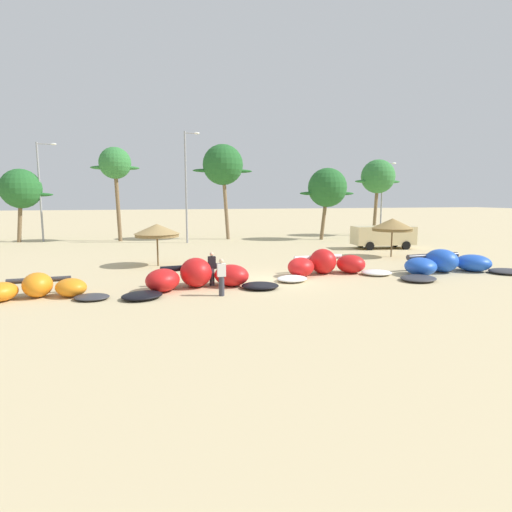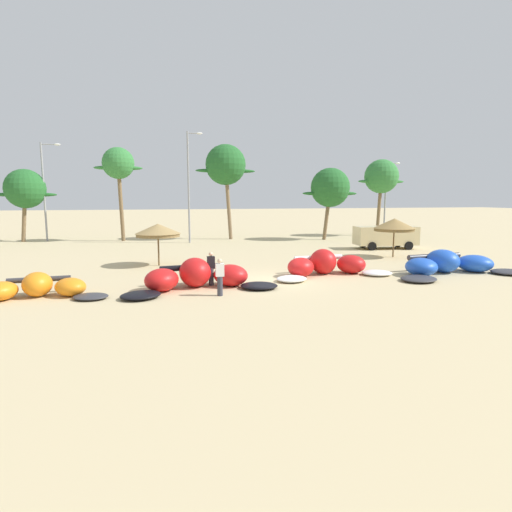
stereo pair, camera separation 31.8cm
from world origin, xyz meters
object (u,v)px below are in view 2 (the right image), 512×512
parked_van (384,235)px  lamppost_west_center (190,182)px  person_near_kites (220,277)px  lamppost_east_center (387,194)px  kite_far_left (36,289)px  kite_center (448,265)px  palm_left_of_gap (226,165)px  kite_left (197,277)px  lamppost_west (45,187)px  palm_center_left (330,188)px  palm_left (118,165)px  beach_umbrella_middle (394,225)px  palm_center_right (381,177)px  person_by_umbrellas (211,269)px  kite_left_of_center (326,265)px  palm_leftmost (25,189)px  beach_umbrella_near_van (158,230)px

parked_van → lamppost_west_center: 17.87m
person_near_kites → lamppost_east_center: 34.74m
kite_far_left → kite_center: size_ratio=0.72×
parked_van → palm_left_of_gap: (-11.26, 11.01, 6.25)m
kite_left → person_near_kites: (0.80, -1.74, 0.29)m
parked_van → lamppost_west: (-28.24, 13.05, 4.10)m
palm_left_of_gap → lamppost_east_center: 18.89m
kite_center → lamppost_east_center: (10.03, 23.35, 4.11)m
parked_van → person_near_kites: parked_van is taller
palm_center_left → palm_left: bearing=170.0°
kite_center → beach_umbrella_middle: size_ratio=2.92×
palm_left → palm_center_right: size_ratio=1.07×
kite_center → person_by_umbrellas: bearing=179.8°
palm_left_of_gap → lamppost_west: 17.24m
kite_left_of_center → person_near_kites: (-6.43, -3.47, 0.29)m
beach_umbrella_middle → palm_leftmost: palm_leftmost is taller
palm_left_of_gap → beach_umbrella_near_van: bearing=-114.3°
palm_leftmost → palm_left: size_ratio=0.77×
person_near_kites → palm_left_of_gap: bearing=79.4°
kite_left_of_center → palm_left: bearing=119.2°
beach_umbrella_near_van → palm_center_left: palm_center_left is taller
lamppost_west_center → palm_center_left: bearing=-1.3°
beach_umbrella_near_van → lamppost_west: size_ratio=0.30×
beach_umbrella_middle → lamppost_west_center: (-13.06, 13.10, 3.27)m
parked_van → palm_left_of_gap: size_ratio=0.55×
kite_center → lamppost_west: lamppost_west is taller
palm_left → lamppost_west_center: size_ratio=0.88×
beach_umbrella_near_van → kite_left: bearing=-77.5°
kite_left_of_center → person_by_umbrellas: (-6.50, -1.22, 0.29)m
beach_umbrella_middle → lamppost_west_center: size_ratio=0.29×
palm_leftmost → palm_center_right: 35.97m
lamppost_west_center → beach_umbrella_middle: bearing=-45.1°
parked_van → lamppost_west: lamppost_west is taller
beach_umbrella_middle → person_by_umbrellas: 15.41m
kite_left_of_center → palm_center_left: 20.34m
lamppost_west → palm_leftmost: bearing=176.1°
beach_umbrella_near_van → lamppost_west: lamppost_west is taller
lamppost_east_center → kite_far_left: bearing=-142.0°
person_by_umbrellas → palm_left: bearing=103.7°
kite_far_left → beach_umbrella_middle: size_ratio=2.11×
beach_umbrella_near_van → person_near_kites: beach_umbrella_near_van is taller
person_by_umbrellas → palm_center_left: palm_center_left is taller
palm_leftmost → palm_center_left: bearing=-9.8°
palm_center_left → parked_van: bearing=-81.1°
kite_left → palm_left: size_ratio=0.83×
palm_left → lamppost_east_center: palm_left is taller
beach_umbrella_middle → lamppost_west: size_ratio=0.31×
kite_left_of_center → kite_far_left: bearing=-171.8°
kite_far_left → lamppost_east_center: lamppost_east_center is taller
palm_center_left → beach_umbrella_near_van: bearing=-143.3°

